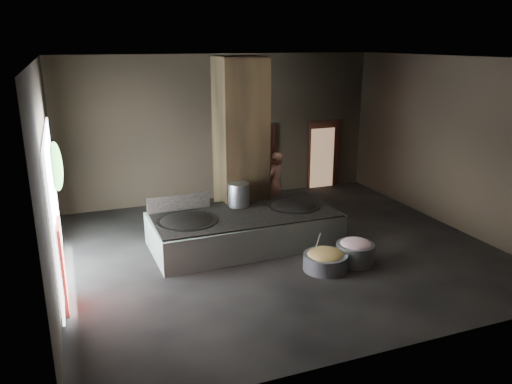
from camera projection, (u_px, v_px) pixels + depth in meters
name	position (u px, v px, depth m)	size (l,w,h in m)	color
floor	(279.00, 250.00, 12.20)	(10.00, 9.00, 0.10)	black
ceiling	(282.00, 56.00, 10.86)	(10.00, 9.00, 0.10)	black
back_wall	(222.00, 128.00, 15.59)	(10.00, 0.10, 4.50)	black
front_wall	(402.00, 223.00, 7.47)	(10.00, 0.10, 4.50)	black
left_wall	(45.00, 180.00, 9.79)	(0.10, 9.00, 4.50)	black
right_wall	(454.00, 143.00, 13.27)	(0.10, 9.00, 4.50)	black
pillar	(241.00, 144.00, 13.12)	(1.20, 1.20, 4.50)	black
hearth_platform	(244.00, 229.00, 12.33)	(4.53, 2.17, 0.79)	#A5B7A6
platform_cap	(244.00, 213.00, 12.21)	(4.43, 2.13, 0.03)	black
wok_left	(187.00, 224.00, 11.69)	(1.43, 1.43, 0.39)	black
wok_left_rim	(187.00, 221.00, 11.67)	(1.46, 1.46, 0.05)	black
wok_right	(293.00, 209.00, 12.74)	(1.33, 1.33, 0.37)	black
wok_right_rim	(293.00, 206.00, 12.72)	(1.36, 1.36, 0.05)	black
stock_pot	(239.00, 195.00, 12.63)	(0.55, 0.55, 0.59)	#A1A6A9
splash_guard	(179.00, 203.00, 12.32)	(1.58, 0.06, 0.39)	black
cook	(275.00, 184.00, 14.34)	(0.67, 0.43, 1.84)	#975E4D
veg_basin	(325.00, 262.00, 11.02)	(0.98, 0.98, 0.36)	gray
veg_fill	(326.00, 255.00, 10.97)	(0.81, 0.81, 0.25)	#99A550
ladle	(317.00, 245.00, 10.99)	(0.03, 0.03, 0.77)	#A1A6A9
meat_basin	(355.00, 253.00, 11.32)	(0.86, 0.86, 0.47)	gray
meat_fill	(356.00, 245.00, 11.26)	(0.71, 0.71, 0.27)	#CC7A83
doorway_near	(258.00, 161.00, 16.25)	(1.18, 0.08, 2.38)	black
doorway_near_glow	(253.00, 165.00, 15.95)	(0.87, 0.04, 2.06)	#8C6647
doorway_far	(324.00, 155.00, 17.08)	(1.18, 0.08, 2.38)	black
doorway_far_glow	(322.00, 158.00, 16.92)	(0.86, 0.04, 2.02)	#8C6647
left_opening	(54.00, 207.00, 10.20)	(0.04, 4.20, 3.10)	white
pavilion_sliver	(63.00, 266.00, 9.28)	(0.05, 0.90, 1.70)	maroon
tree_silhouette	(56.00, 166.00, 11.04)	(0.28, 1.10, 1.10)	#194714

